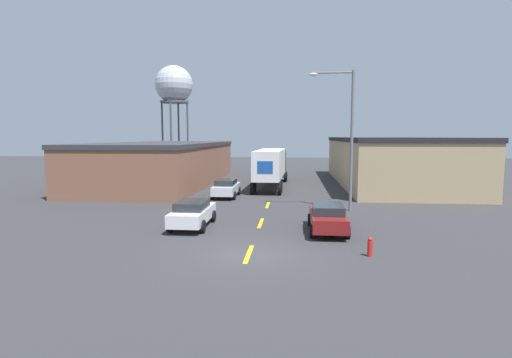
# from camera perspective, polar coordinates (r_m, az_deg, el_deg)

# --- Properties ---
(ground_plane) EXTENTS (160.00, 160.00, 0.00)m
(ground_plane) POSITION_cam_1_polar(r_m,az_deg,el_deg) (17.54, -1.05, -10.65)
(ground_plane) COLOR #333335
(road_centerline) EXTENTS (0.20, 15.13, 0.01)m
(road_centerline) POSITION_cam_1_polar(r_m,az_deg,el_deg) (23.54, 0.68, -6.29)
(road_centerline) COLOR gold
(road_centerline) RESTS_ON ground_plane
(warehouse_left) EXTENTS (10.76, 25.28, 4.41)m
(warehouse_left) POSITION_cam_1_polar(r_m,az_deg,el_deg) (44.07, -13.05, 2.24)
(warehouse_left) COLOR brown
(warehouse_left) RESTS_ON ground_plane
(warehouse_right) EXTENTS (10.78, 25.91, 4.95)m
(warehouse_right) POSITION_cam_1_polar(r_m,az_deg,el_deg) (45.00, 18.54, 2.51)
(warehouse_right) COLOR tan
(warehouse_right) RESTS_ON ground_plane
(semi_truck) EXTENTS (3.01, 13.28, 3.77)m
(semi_truck) POSITION_cam_1_polar(r_m,az_deg,el_deg) (40.17, 2.25, 2.16)
(semi_truck) COLOR black
(semi_truck) RESTS_ON ground_plane
(parked_car_right_near) EXTENTS (1.97, 4.44, 1.49)m
(parked_car_right_near) POSITION_cam_1_polar(r_m,az_deg,el_deg) (21.57, 10.19, -5.38)
(parked_car_right_near) COLOR maroon
(parked_car_right_near) RESTS_ON ground_plane
(parked_car_left_far) EXTENTS (1.97, 4.44, 1.49)m
(parked_car_left_far) POSITION_cam_1_polar(r_m,az_deg,el_deg) (33.38, -4.29, -1.25)
(parked_car_left_far) COLOR silver
(parked_car_left_far) RESTS_ON ground_plane
(parked_car_left_near) EXTENTS (1.97, 4.44, 1.49)m
(parked_car_left_near) POSITION_cam_1_polar(r_m,az_deg,el_deg) (22.67, -9.04, -4.80)
(parked_car_left_near) COLOR silver
(parked_car_left_near) RESTS_ON ground_plane
(water_tower) EXTENTS (5.76, 5.76, 15.88)m
(water_tower) POSITION_cam_1_polar(r_m,az_deg,el_deg) (64.23, -11.63, 12.90)
(water_tower) COLOR #47474C
(water_tower) RESTS_ON ground_plane
(street_lamp) EXTENTS (3.00, 0.32, 9.42)m
(street_lamp) POSITION_cam_1_polar(r_m,az_deg,el_deg) (27.63, 12.87, 6.72)
(street_lamp) COLOR slate
(street_lamp) RESTS_ON ground_plane
(fire_hydrant) EXTENTS (0.22, 0.22, 0.84)m
(fire_hydrant) POSITION_cam_1_polar(r_m,az_deg,el_deg) (17.74, 15.98, -9.30)
(fire_hydrant) COLOR red
(fire_hydrant) RESTS_ON ground_plane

